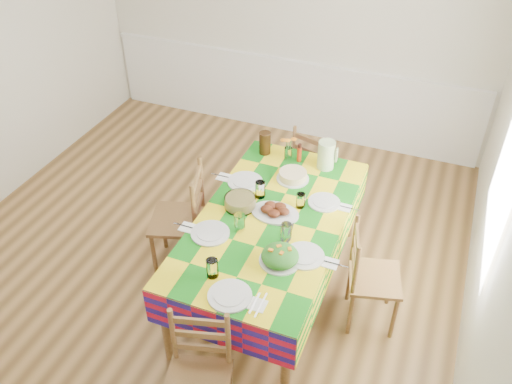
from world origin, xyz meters
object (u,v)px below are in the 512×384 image
at_px(chair_near, 199,378).
at_px(tea_pitcher, 265,143).
at_px(dining_table, 271,227).
at_px(chair_left, 182,220).
at_px(green_pitcher, 326,155).
at_px(meat_platter, 275,211).
at_px(chair_right, 369,278).
at_px(chair_far, 315,167).

bearing_deg(chair_near, tea_pitcher, 84.54).
distance_m(dining_table, chair_left, 0.81).
height_order(chair_near, chair_left, chair_left).
height_order(green_pitcher, tea_pitcher, green_pitcher).
distance_m(green_pitcher, tea_pitcher, 0.56).
height_order(meat_platter, chair_right, chair_right).
height_order(dining_table, chair_right, chair_right).
distance_m(green_pitcher, chair_left, 1.33).
bearing_deg(chair_right, chair_near, 132.13).
relative_size(dining_table, green_pitcher, 7.93).
height_order(meat_platter, chair_near, chair_near).
distance_m(dining_table, chair_right, 0.83).
bearing_deg(dining_table, chair_right, -0.77).
xyz_separation_m(green_pitcher, chair_right, (0.60, -0.82, -0.45)).
relative_size(green_pitcher, chair_far, 0.28).
bearing_deg(meat_platter, dining_table, -97.70).
bearing_deg(chair_far, chair_near, 106.42).
distance_m(green_pitcher, chair_right, 1.12).
bearing_deg(tea_pitcher, meat_platter, -63.90).
bearing_deg(chair_left, green_pitcher, 111.40).
bearing_deg(chair_right, chair_left, 74.21).
relative_size(dining_table, tea_pitcher, 9.65).
distance_m(chair_near, chair_left, 1.49).
height_order(dining_table, chair_left, chair_left).
bearing_deg(dining_table, green_pitcher, 76.63).
relative_size(meat_platter, tea_pitcher, 1.82).
xyz_separation_m(dining_table, tea_pitcher, (-0.37, 0.83, 0.19)).
height_order(dining_table, meat_platter, meat_platter).
xyz_separation_m(meat_platter, green_pitcher, (0.18, 0.75, 0.10)).
bearing_deg(tea_pitcher, chair_far, 50.01).
distance_m(meat_platter, chair_right, 0.87).
height_order(tea_pitcher, chair_right, tea_pitcher).
distance_m(chair_far, chair_right, 1.50).
distance_m(green_pitcher, chair_near, 2.12).
xyz_separation_m(meat_platter, chair_near, (-0.02, -1.31, -0.35)).
relative_size(tea_pitcher, chair_left, 0.20).
bearing_deg(chair_right, chair_far, 17.62).
bearing_deg(chair_far, chair_right, 138.92).
distance_m(chair_far, chair_left, 1.47).
xyz_separation_m(chair_left, chair_right, (1.59, -0.02, -0.05)).
height_order(green_pitcher, chair_left, green_pitcher).
relative_size(green_pitcher, chair_right, 0.28).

